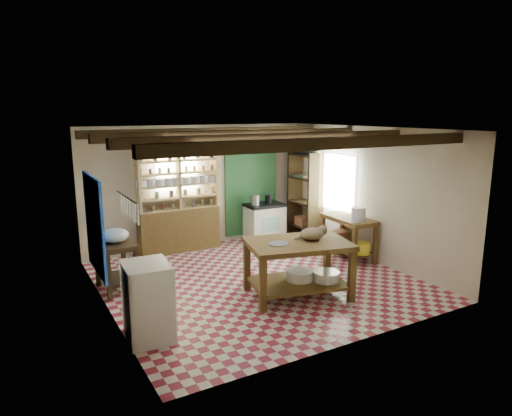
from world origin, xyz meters
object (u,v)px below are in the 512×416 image
stove (265,222)px  prep_table (117,266)px  work_table (298,269)px  right_counter (348,238)px  white_cabinet (148,301)px  cat (312,234)px

stove → prep_table: stove is taller
work_table → right_counter: size_ratio=1.33×
work_table → right_counter: 2.20m
prep_table → right_counter: right_counter is taller
prep_table → white_cabinet: bearing=-93.9°
stove → prep_table: bearing=-157.8°
work_table → prep_table: size_ratio=1.92×
white_cabinet → right_counter: size_ratio=0.86×
work_table → prep_table: (-2.45, 1.63, -0.04)m
work_table → cat: (0.25, -0.01, 0.54)m
right_counter → cat: bearing=-143.6°
work_table → stove: work_table is taller
prep_table → cat: size_ratio=1.96×
cat → stove: bearing=76.6°
white_cabinet → work_table: bearing=9.5°
prep_table → white_cabinet: white_cabinet is taller
right_counter → stove: bearing=114.7°
stove → right_counter: bearing=-68.2°
right_counter → work_table: bearing=-147.4°
stove → prep_table: (-3.63, -1.40, -0.01)m
work_table → cat: bearing=11.3°
cat → prep_table: bearing=152.3°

